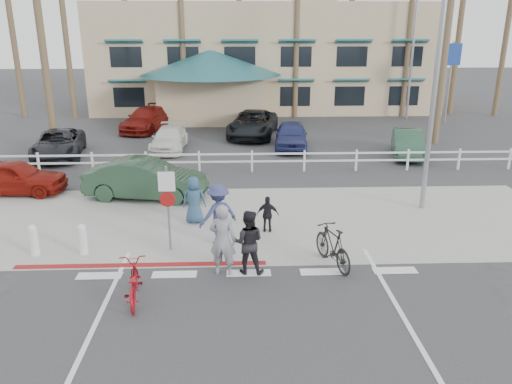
{
  "coord_description": "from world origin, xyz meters",
  "views": [
    {
      "loc": [
        -0.27,
        -11.5,
        6.36
      ],
      "look_at": [
        0.29,
        3.08,
        1.5
      ],
      "focal_mm": 35.0,
      "sensor_mm": 36.0,
      "label": 1
    }
  ],
  "objects_px": {
    "sign_post": "(168,204)",
    "bike_red": "(133,283)",
    "car_red_compact": "(14,177)",
    "car_white_sedan": "(146,179)",
    "bike_black": "(333,246)"
  },
  "relations": [
    {
      "from": "bike_black",
      "to": "bike_red",
      "type": "bearing_deg",
      "value": -0.06
    },
    {
      "from": "sign_post",
      "to": "bike_red",
      "type": "bearing_deg",
      "value": -100.42
    },
    {
      "from": "bike_black",
      "to": "car_red_compact",
      "type": "bearing_deg",
      "value": -48.56
    },
    {
      "from": "sign_post",
      "to": "car_white_sedan",
      "type": "relative_size",
      "value": 0.63
    },
    {
      "from": "sign_post",
      "to": "car_red_compact",
      "type": "distance_m",
      "value": 8.87
    },
    {
      "from": "sign_post",
      "to": "car_white_sedan",
      "type": "distance_m",
      "value": 5.1
    },
    {
      "from": "sign_post",
      "to": "car_red_compact",
      "type": "xyz_separation_m",
      "value": [
        -6.85,
        5.59,
        -0.76
      ]
    },
    {
      "from": "car_white_sedan",
      "to": "car_red_compact",
      "type": "height_order",
      "value": "car_white_sedan"
    },
    {
      "from": "sign_post",
      "to": "bike_red",
      "type": "height_order",
      "value": "sign_post"
    },
    {
      "from": "bike_black",
      "to": "car_white_sedan",
      "type": "bearing_deg",
      "value": -62.41
    },
    {
      "from": "car_white_sedan",
      "to": "sign_post",
      "type": "bearing_deg",
      "value": -152.74
    },
    {
      "from": "car_red_compact",
      "to": "car_white_sedan",
      "type": "bearing_deg",
      "value": -94.93
    },
    {
      "from": "bike_black",
      "to": "car_red_compact",
      "type": "distance_m",
      "value": 13.34
    },
    {
      "from": "bike_red",
      "to": "car_red_compact",
      "type": "relative_size",
      "value": 0.45
    },
    {
      "from": "sign_post",
      "to": "bike_red",
      "type": "relative_size",
      "value": 1.59
    }
  ]
}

